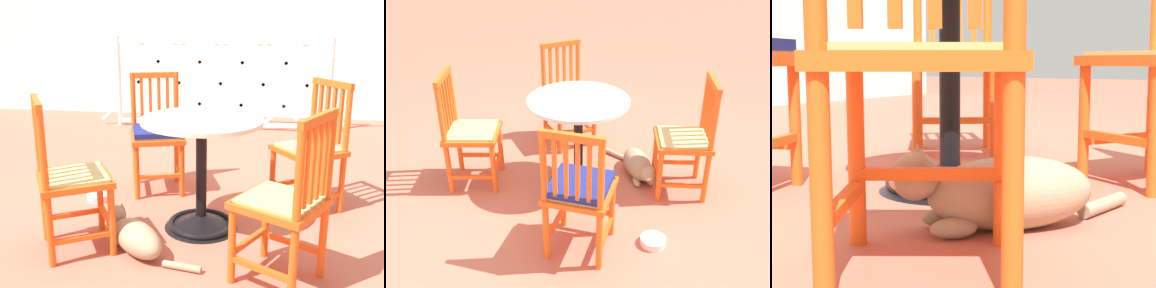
# 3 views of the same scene
# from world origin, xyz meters

# --- Properties ---
(ground_plane) EXTENTS (24.00, 24.00, 0.00)m
(ground_plane) POSITION_xyz_m (0.00, 0.00, 0.00)
(ground_plane) COLOR #BC604C
(cafe_table) EXTENTS (0.76, 0.76, 0.73)m
(cafe_table) POSITION_xyz_m (0.11, 0.05, 0.28)
(cafe_table) COLOR black
(cafe_table) RESTS_ON ground_plane
(orange_chair_at_corner) EXTENTS (0.56, 0.56, 0.91)m
(orange_chair_at_corner) POSITION_xyz_m (0.83, 0.49, 0.43)
(orange_chair_at_corner) COLOR #EA5619
(orange_chair_at_corner) RESTS_ON ground_plane
(orange_chair_facing_out) EXTENTS (0.50, 0.50, 0.91)m
(orange_chair_facing_out) POSITION_xyz_m (-0.32, 0.69, 0.45)
(orange_chair_facing_out) COLOR #EA5619
(orange_chair_facing_out) RESTS_ON ground_plane
(orange_chair_tucked_in) EXTENTS (0.55, 0.55, 0.91)m
(orange_chair_tucked_in) POSITION_xyz_m (-0.60, -0.33, 0.43)
(orange_chair_tucked_in) COLOR #EA5619
(orange_chair_tucked_in) RESTS_ON ground_plane
(orange_chair_by_planter) EXTENTS (0.55, 0.55, 0.91)m
(orange_chair_by_planter) POSITION_xyz_m (0.61, -0.51, 0.43)
(orange_chair_by_planter) COLOR #EA5619
(orange_chair_by_planter) RESTS_ON ground_plane
(tabby_cat) EXTENTS (0.64, 0.47, 0.23)m
(tabby_cat) POSITION_xyz_m (-0.24, -0.31, 0.10)
(tabby_cat) COLOR #9E896B
(tabby_cat) RESTS_ON ground_plane
(pet_water_bowl) EXTENTS (0.17, 0.17, 0.05)m
(pet_water_bowl) POSITION_xyz_m (-0.71, 0.39, 0.03)
(pet_water_bowl) COLOR silver
(pet_water_bowl) RESTS_ON ground_plane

